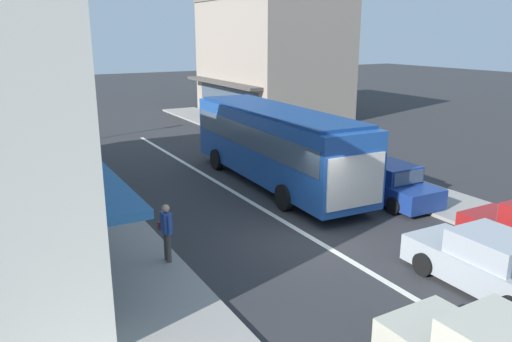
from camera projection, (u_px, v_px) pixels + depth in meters
The scene contains 11 objects.
ground_plane at pixel (313, 239), 15.54m from camera, with size 140.00×140.00×0.00m, color #2D2D30.
lane_centre_line at pixel (251, 202), 18.90m from camera, with size 0.20×28.00×0.01m, color silver.
sidewalk_left at pixel (52, 215), 17.35m from camera, with size 5.20×44.00×0.14m, color gray.
kerb_right at pixel (346, 168), 23.49m from camera, with size 2.80×44.00×0.12m, color gray.
building_right_far at pixel (271, 58), 38.10m from camera, with size 8.53×11.63×8.83m.
city_bus at pixel (275, 141), 20.66m from camera, with size 3.06×10.95×3.23m.
sedan_behind_bus_mid at pixel (489, 264), 12.33m from camera, with size 1.93×4.21×1.47m.
parked_sedan_kerb_second at pixel (388, 184), 18.92m from camera, with size 1.96×4.23×1.47m.
traffic_light_downstreet at pixel (72, 93), 28.69m from camera, with size 0.33×0.24×4.20m.
pedestrian_with_handbag_near at pixel (166, 229), 13.49m from camera, with size 0.25×0.65×1.63m.
pedestrian_browsing_midblock at pixel (66, 141), 24.64m from camera, with size 0.31×0.55×1.63m.
Camera 1 is at (-8.61, -11.70, 6.16)m, focal length 35.00 mm.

